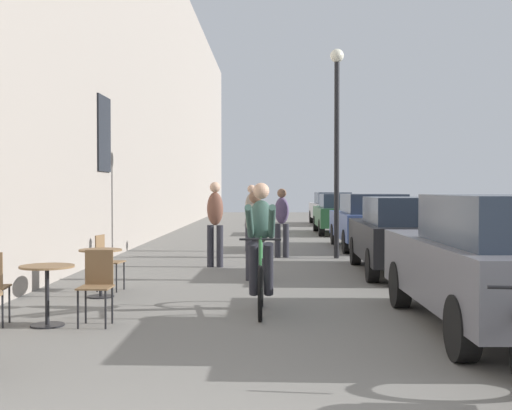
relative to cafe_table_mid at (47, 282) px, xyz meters
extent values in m
cube|color=gray|center=(-1.39, 9.15, 4.67)|extent=(0.50, 68.00, 10.38)
cube|color=black|center=(-1.12, 7.23, 2.35)|extent=(0.04, 1.10, 1.70)
cylinder|color=black|center=(0.00, 0.00, -0.51)|extent=(0.40, 0.40, 0.02)
cylinder|color=black|center=(0.00, 0.00, -0.16)|extent=(0.05, 0.05, 0.67)
cylinder|color=brown|center=(0.00, 0.00, 0.19)|extent=(0.64, 0.64, 0.02)
cylinder|color=black|center=(0.74, -0.16, -0.30)|extent=(0.02, 0.02, 0.45)
cylinder|color=black|center=(0.41, -0.16, -0.30)|extent=(0.02, 0.02, 0.45)
cylinder|color=black|center=(0.74, 0.16, -0.30)|extent=(0.02, 0.02, 0.45)
cylinder|color=black|center=(0.41, 0.16, -0.30)|extent=(0.02, 0.02, 0.45)
cube|color=brown|center=(0.57, 0.00, -0.06)|extent=(0.38, 0.38, 0.02)
cube|color=brown|center=(0.58, 0.18, 0.16)|extent=(0.34, 0.02, 0.42)
cylinder|color=black|center=(-0.52, 0.18, -0.30)|extent=(0.02, 0.02, 0.45)
cylinder|color=black|center=(-0.48, -0.14, -0.30)|extent=(0.02, 0.02, 0.45)
cylinder|color=black|center=(0.09, 2.14, -0.51)|extent=(0.40, 0.40, 0.02)
cylinder|color=black|center=(0.09, 2.14, -0.16)|extent=(0.05, 0.05, 0.67)
cylinder|color=brown|center=(0.09, 2.14, 0.19)|extent=(0.64, 0.64, 0.02)
cylinder|color=black|center=(0.27, 2.91, -0.30)|extent=(0.02, 0.02, 0.45)
cylinder|color=black|center=(0.22, 2.59, -0.30)|extent=(0.02, 0.02, 0.45)
cylinder|color=black|center=(-0.04, 2.96, -0.30)|extent=(0.02, 0.02, 0.45)
cylinder|color=black|center=(-0.09, 2.64, -0.30)|extent=(0.02, 0.02, 0.45)
cube|color=brown|center=(0.09, 2.78, -0.06)|extent=(0.43, 0.43, 0.02)
cube|color=brown|center=(-0.09, 2.80, 0.16)|extent=(0.07, 0.34, 0.42)
torus|color=black|center=(2.52, 0.40, -0.19)|extent=(0.05, 0.71, 0.71)
torus|color=black|center=(2.52, 1.45, -0.19)|extent=(0.05, 0.71, 0.71)
cylinder|color=#2D6B38|center=(2.52, 1.36, 0.09)|extent=(0.04, 0.21, 0.58)
cylinder|color=#2D6B38|center=(2.52, 0.86, 0.43)|extent=(0.04, 0.82, 0.14)
cylinder|color=#2D6B38|center=(2.52, 0.42, 0.14)|extent=(0.04, 0.09, 0.67)
cylinder|color=#2D6B38|center=(2.52, 0.95, -0.15)|extent=(0.04, 1.00, 0.12)
cylinder|color=black|center=(2.52, 0.45, 0.48)|extent=(0.52, 0.03, 0.03)
ellipsoid|color=black|center=(2.52, 1.27, 0.41)|extent=(0.12, 0.24, 0.06)
ellipsoid|color=#38564C|center=(2.52, 1.19, 0.68)|extent=(0.34, 0.35, 0.59)
sphere|color=tan|center=(2.52, 1.15, 1.08)|extent=(0.22, 0.22, 0.22)
cylinder|color=#26262D|center=(2.62, 1.11, 0.03)|extent=(0.13, 0.40, 0.75)
cylinder|color=#26262D|center=(2.42, 1.11, 0.03)|extent=(0.13, 0.40, 0.75)
cylinder|color=#38564C|center=(2.66, 0.80, 0.68)|extent=(0.11, 0.75, 0.48)
cylinder|color=#38564C|center=(2.38, 0.80, 0.68)|extent=(0.11, 0.75, 0.48)
cylinder|color=#26262D|center=(2.47, 4.03, -0.14)|extent=(0.14, 0.14, 0.77)
cylinder|color=#26262D|center=(2.27, 4.03, -0.14)|extent=(0.14, 0.14, 0.77)
ellipsoid|color=#9E9384|center=(2.37, 4.03, 0.55)|extent=(0.34, 0.24, 0.61)
sphere|color=brown|center=(2.37, 4.03, 0.96)|extent=(0.22, 0.22, 0.22)
cylinder|color=#26262D|center=(1.59, 6.05, -0.08)|extent=(0.14, 0.14, 0.87)
cylinder|color=#26262D|center=(1.39, 6.07, -0.08)|extent=(0.14, 0.14, 0.87)
ellipsoid|color=brown|center=(1.49, 6.06, 0.70)|extent=(0.37, 0.28, 0.69)
sphere|color=tan|center=(1.49, 6.06, 1.14)|extent=(0.22, 0.22, 0.22)
cylinder|color=#26262D|center=(3.00, 8.10, -0.12)|extent=(0.14, 0.14, 0.80)
cylinder|color=#26262D|center=(2.81, 8.07, -0.12)|extent=(0.14, 0.14, 0.80)
ellipsoid|color=#4C3D5B|center=(2.90, 8.08, 0.59)|extent=(0.37, 0.28, 0.63)
sphere|color=brown|center=(2.90, 8.08, 1.01)|extent=(0.22, 0.22, 0.22)
cylinder|color=#26262D|center=(2.24, 9.60, -0.09)|extent=(0.14, 0.14, 0.85)
cylinder|color=#26262D|center=(2.05, 9.63, -0.09)|extent=(0.14, 0.14, 0.85)
ellipsoid|color=gray|center=(2.15, 9.62, 0.67)|extent=(0.37, 0.29, 0.68)
sphere|color=tan|center=(2.15, 9.62, 1.11)|extent=(0.22, 0.22, 0.22)
cylinder|color=black|center=(4.19, 7.93, 1.78)|extent=(0.12, 0.12, 4.60)
sphere|color=silver|center=(4.19, 7.93, 4.22)|extent=(0.32, 0.32, 0.32)
cube|color=#595960|center=(5.26, -0.10, 0.15)|extent=(1.86, 4.40, 0.71)
cylinder|color=black|center=(4.42, 1.33, -0.20)|extent=(0.21, 0.63, 0.63)
cylinder|color=black|center=(4.45, -1.56, -0.20)|extent=(0.21, 0.63, 0.63)
cube|color=black|center=(5.22, 5.18, 0.12)|extent=(1.79, 4.17, 0.67)
cube|color=#283342|center=(5.21, 4.68, 0.70)|extent=(1.48, 2.26, 0.50)
cylinder|color=black|center=(4.46, 6.56, -0.22)|extent=(0.20, 0.60, 0.60)
cylinder|color=black|center=(6.02, 6.53, -0.22)|extent=(0.20, 0.60, 0.60)
cylinder|color=black|center=(4.41, 3.83, -0.22)|extent=(0.20, 0.60, 0.60)
cylinder|color=black|center=(5.98, 3.80, -0.22)|extent=(0.20, 0.60, 0.60)
cube|color=#384C84|center=(5.32, 10.47, 0.12)|extent=(1.81, 4.23, 0.68)
cube|color=#283342|center=(5.33, 9.96, 0.72)|extent=(1.50, 2.29, 0.51)
cylinder|color=black|center=(4.51, 11.84, -0.22)|extent=(0.21, 0.61, 0.61)
cylinder|color=black|center=(6.09, 11.87, -0.22)|extent=(0.21, 0.61, 0.61)
cylinder|color=black|center=(4.55, 9.07, -0.22)|extent=(0.21, 0.61, 0.61)
cylinder|color=black|center=(6.14, 9.09, -0.22)|extent=(0.21, 0.61, 0.61)
cube|color=#23512D|center=(5.15, 16.70, 0.11)|extent=(1.72, 4.11, 0.67)
cube|color=#283342|center=(5.15, 16.21, 0.69)|extent=(1.44, 2.22, 0.50)
cylinder|color=black|center=(4.37, 18.05, -0.23)|extent=(0.19, 0.59, 0.59)
cylinder|color=black|center=(5.92, 18.05, -0.23)|extent=(0.19, 0.59, 0.59)
cylinder|color=black|center=(4.39, 15.34, -0.23)|extent=(0.19, 0.59, 0.59)
cylinder|color=black|center=(5.93, 15.35, -0.23)|extent=(0.19, 0.59, 0.59)
cube|color=#B7B7BC|center=(5.40, 23.03, 0.12)|extent=(1.81, 4.19, 0.68)
cube|color=#283342|center=(5.41, 22.53, 0.71)|extent=(1.49, 2.27, 0.50)
cylinder|color=black|center=(4.58, 24.38, -0.22)|extent=(0.21, 0.60, 0.60)
cylinder|color=black|center=(6.15, 24.42, -0.22)|extent=(0.21, 0.60, 0.60)
cylinder|color=black|center=(4.64, 21.64, -0.22)|extent=(0.21, 0.60, 0.60)
cylinder|color=black|center=(6.21, 21.68, -0.22)|extent=(0.21, 0.60, 0.60)
camera|label=1|loc=(2.66, -7.89, 1.10)|focal=47.30mm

